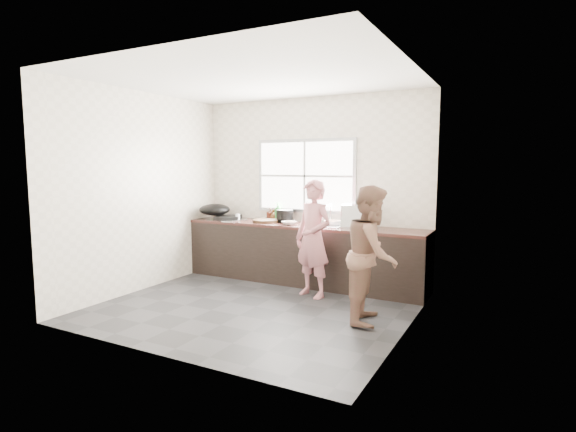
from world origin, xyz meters
The scene contains 30 objects.
floor centered at (0.00, 0.00, -0.01)m, with size 3.60×3.20×0.01m, color #29292C.
ceiling centered at (0.00, 0.00, 2.71)m, with size 3.60×3.20×0.01m, color silver.
wall_back centered at (0.00, 1.60, 1.35)m, with size 3.60×0.01×2.70m, color beige.
wall_left centered at (-1.80, 0.00, 1.35)m, with size 0.01×3.20×2.70m, color beige.
wall_right centered at (1.80, 0.00, 1.35)m, with size 0.01×3.20×2.70m, color beige.
wall_front centered at (0.00, -1.60, 1.35)m, with size 3.60×0.01×2.70m, color silver.
cabinet centered at (0.00, 1.29, 0.41)m, with size 3.60×0.62×0.82m, color black.
countertop centered at (0.00, 1.29, 0.84)m, with size 3.60×0.64×0.04m, color #351A16.
sink centered at (0.35, 1.29, 0.86)m, with size 0.55×0.45×0.02m, color silver.
faucet centered at (0.35, 1.49, 1.01)m, with size 0.02×0.02×0.30m, color silver.
window_frame centered at (-0.10, 1.59, 1.55)m, with size 1.60×0.05×1.10m, color #9EA0A5.
window_glazing centered at (-0.10, 1.57, 1.55)m, with size 1.50×0.01×1.00m, color white.
woman centered at (0.42, 0.74, 0.71)m, with size 0.52×0.34×1.43m, color #CA7980.
person_side centered at (1.39, 0.17, 0.75)m, with size 0.73×0.57×1.50m, color brown.
cutting_board centered at (-0.60, 1.26, 0.88)m, with size 0.40×0.40×0.04m, color #332313.
cleaver centered at (-0.22, 1.29, 0.90)m, with size 0.18×0.09×0.01m, color silver.
bowl_mince centered at (-0.15, 1.16, 0.89)m, with size 0.20×0.20×0.05m, color silver.
bowl_crabs centered at (0.44, 1.35, 0.89)m, with size 0.19×0.19×0.06m, color white.
bowl_held centered at (0.37, 1.22, 0.89)m, with size 0.17×0.17×0.05m, color silver.
black_pot centered at (-0.35, 1.41, 0.95)m, with size 0.26×0.26×0.18m, color black.
plate_food centered at (-0.57, 1.46, 0.87)m, with size 0.22×0.22×0.02m, color white.
bottle_green centered at (-0.53, 1.52, 1.00)m, with size 0.11×0.11×0.28m, color green.
bottle_brown_tall centered at (-0.66, 1.50, 0.95)m, with size 0.08×0.08×0.18m, color #3D180F.
bottle_brown_short centered at (-0.62, 1.52, 0.94)m, with size 0.12×0.12×0.16m, color #4D2B13.
glass_jar centered at (-1.11, 1.26, 0.91)m, with size 0.07×0.07×0.10m, color white.
burner centered at (-1.31, 1.29, 0.89)m, with size 0.38×0.38×0.06m, color black.
wok centered at (-1.51, 1.21, 1.01)m, with size 0.48×0.48×0.18m, color black.
dish_rack centered at (0.82, 1.32, 1.02)m, with size 0.42×0.30×0.32m, color silver.
pot_lid_left centered at (-1.15, 1.08, 0.87)m, with size 0.25×0.25×0.01m, color silver.
pot_lid_right centered at (-1.10, 1.30, 0.87)m, with size 0.26×0.26×0.01m, color #A9AAB0.
Camera 1 is at (2.82, -4.49, 1.71)m, focal length 28.00 mm.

